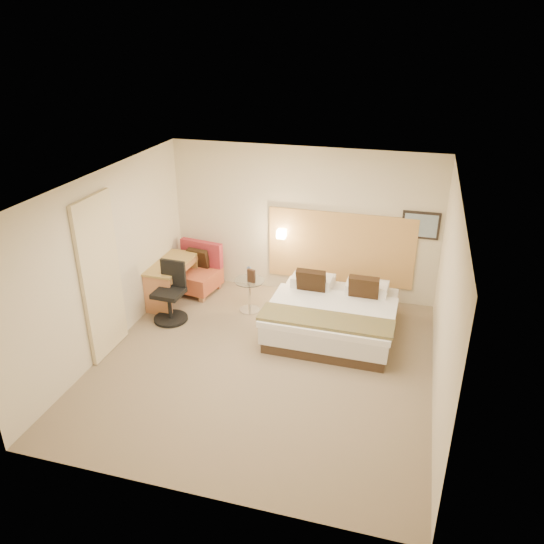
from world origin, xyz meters
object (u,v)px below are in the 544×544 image
(bed, at_px, (333,315))
(desk_chair, at_px, (171,297))
(lounge_chair, at_px, (196,272))
(side_table, at_px, (249,294))
(desk, at_px, (173,271))

(bed, distance_m, desk_chair, 2.70)
(lounge_chair, xyz_separation_m, desk_chair, (0.03, -1.13, 0.06))
(desk_chair, bearing_deg, lounge_chair, 91.66)
(bed, xyz_separation_m, desk_chair, (-2.68, -0.31, 0.10))
(bed, distance_m, side_table, 1.54)
(lounge_chair, distance_m, side_table, 1.31)
(bed, xyz_separation_m, desk, (-2.93, 0.32, 0.27))
(lounge_chair, relative_size, desk, 0.80)
(desk, bearing_deg, lounge_chair, 66.56)
(lounge_chair, distance_m, desk_chair, 1.13)
(bed, relative_size, side_table, 3.05)
(desk, distance_m, desk_chair, 0.70)
(lounge_chair, relative_size, side_table, 1.45)
(lounge_chair, bearing_deg, side_table, -22.44)
(desk, height_order, desk_chair, desk_chair)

